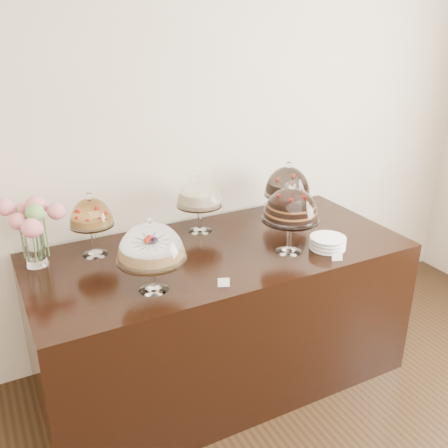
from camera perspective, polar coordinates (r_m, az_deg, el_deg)
name	(u,v)px	position (r m, az deg, el deg)	size (l,w,h in m)	color
wall_back	(172,131)	(3.18, -5.99, 10.57)	(5.00, 0.04, 3.00)	beige
display_counter	(220,315)	(3.14, -0.43, -10.32)	(2.20, 1.00, 0.90)	black
cake_stand_sugar_sponge	(151,245)	(2.43, -8.35, -2.40)	(0.34, 0.34, 0.39)	white
cake_stand_choco_layer	(291,207)	(2.81, 7.64, 1.95)	(0.32, 0.32, 0.42)	white
cake_stand_cheesecake	(199,195)	(3.09, -2.86, 3.29)	(0.29, 0.29, 0.37)	white
cake_stand_dark_choco	(288,183)	(3.34, 7.28, 4.62)	(0.31, 0.31, 0.38)	white
cake_stand_fruit_tart	(91,215)	(2.87, -14.95, 0.96)	(0.25, 0.25, 0.37)	white
flower_vase	(31,224)	(2.84, -21.16, 0.05)	(0.34, 0.37, 0.39)	white
plate_stack	(328,243)	(2.98, 11.76, -2.14)	(0.20, 0.20, 0.07)	white
price_card_left	(224,282)	(2.53, -0.03, -6.70)	(0.06, 0.01, 0.04)	white
price_card_right	(337,257)	(2.85, 12.81, -3.69)	(0.06, 0.01, 0.04)	white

